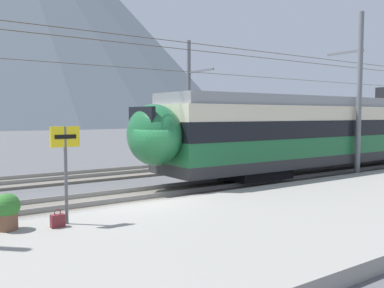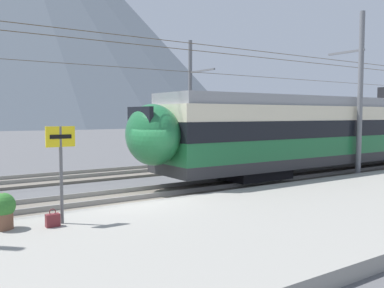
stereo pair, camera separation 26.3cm
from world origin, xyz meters
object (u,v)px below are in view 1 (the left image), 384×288
object	(u,v)px
train_far_track	(378,124)
platform_sign	(65,153)
catenary_mast_far_side	(191,99)
catenary_mast_mid	(357,92)
train_near_platform	(342,130)
handbag_near_sign	(58,221)
potted_plant_platform_edge	(7,209)

from	to	relation	value
train_far_track	platform_sign	size ratio (longest dim) A/B	12.91
train_far_track	catenary_mast_far_side	bearing A→B (deg)	172.83
catenary_mast_mid	platform_sign	bearing A→B (deg)	-173.30
catenary_mast_mid	platform_sign	xyz separation A→B (m)	(-14.30, -1.68, -1.97)
platform_sign	train_near_platform	bearing A→B (deg)	11.80
train_far_track	handbag_near_sign	distance (m)	30.25
handbag_near_sign	platform_sign	bearing A→B (deg)	32.85
platform_sign	potted_plant_platform_edge	xyz separation A→B (m)	(-1.31, 0.25, -1.26)
train_near_platform	catenary_mast_mid	world-z (taller)	catenary_mast_mid
handbag_near_sign	potted_plant_platform_edge	world-z (taller)	potted_plant_platform_edge
train_near_platform	platform_sign	size ratio (longest dim) A/B	9.98
handbag_near_sign	potted_plant_platform_edge	bearing A→B (deg)	157.31
train_far_track	catenary_mast_mid	xyz separation A→B (m)	(-14.17, -7.37, 1.83)
train_near_platform	handbag_near_sign	size ratio (longest dim) A/B	54.59
train_far_track	handbag_near_sign	bearing A→B (deg)	-162.20
train_far_track	catenary_mast_far_side	distance (m)	17.33
train_near_platform	potted_plant_platform_edge	distance (m)	17.03
train_far_track	catenary_mast_mid	bearing A→B (deg)	-152.51
train_near_platform	catenary_mast_mid	bearing A→B (deg)	-125.57
catenary_mast_mid	handbag_near_sign	distance (m)	15.12
train_far_track	platform_sign	bearing A→B (deg)	-162.36
platform_sign	catenary_mast_far_side	bearing A→B (deg)	44.58
catenary_mast_far_side	handbag_near_sign	world-z (taller)	catenary_mast_far_side
train_near_platform	handbag_near_sign	xyz separation A→B (m)	(-15.68, -3.40, -1.72)
catenary_mast_mid	train_near_platform	bearing A→B (deg)	54.43
catenary_mast_far_side	platform_sign	world-z (taller)	catenary_mast_far_side
potted_plant_platform_edge	catenary_mast_far_side	bearing A→B (deg)	40.83
train_far_track	catenary_mast_mid	size ratio (longest dim) A/B	0.64
catenary_mast_mid	potted_plant_platform_edge	distance (m)	16.00
catenary_mast_far_side	potted_plant_platform_edge	bearing A→B (deg)	-139.17
catenary_mast_mid	train_far_track	bearing A→B (deg)	27.49
train_far_track	train_near_platform	bearing A→B (deg)	-155.94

